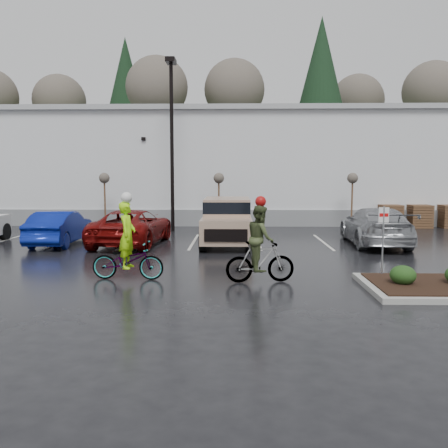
{
  "coord_description": "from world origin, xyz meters",
  "views": [
    {
      "loc": [
        -0.58,
        -13.78,
        3.17
      ],
      "look_at": [
        -0.99,
        3.65,
        1.3
      ],
      "focal_mm": 38.0,
      "sensor_mm": 36.0,
      "label": 1
    }
  ],
  "objects_px": {
    "fire_lane_sign": "(383,233)",
    "pallet_stack_a": "(390,216)",
    "pallet_stack_b": "(420,216)",
    "car_blue": "(60,228)",
    "lamppost": "(172,126)",
    "car_red": "(132,227)",
    "cyclist_olive": "(260,252)",
    "sapling_east": "(352,181)",
    "car_far_silver": "(375,226)",
    "suv_tan": "(227,222)",
    "sapling_west": "(104,181)",
    "sapling_mid": "(219,181)",
    "cyclist_hivis": "(128,253)"
  },
  "relations": [
    {
      "from": "lamppost",
      "to": "pallet_stack_b",
      "type": "height_order",
      "value": "lamppost"
    },
    {
      "from": "lamppost",
      "to": "cyclist_olive",
      "type": "height_order",
      "value": "lamppost"
    },
    {
      "from": "lamppost",
      "to": "fire_lane_sign",
      "type": "height_order",
      "value": "lamppost"
    },
    {
      "from": "pallet_stack_b",
      "to": "cyclist_hivis",
      "type": "relative_size",
      "value": 0.52
    },
    {
      "from": "lamppost",
      "to": "car_red",
      "type": "bearing_deg",
      "value": -103.58
    },
    {
      "from": "fire_lane_sign",
      "to": "car_red",
      "type": "distance_m",
      "value": 11.36
    },
    {
      "from": "lamppost",
      "to": "cyclist_olive",
      "type": "xyz_separation_m",
      "value": [
        4.15,
        -12.19,
        -4.78
      ]
    },
    {
      "from": "sapling_west",
      "to": "car_far_silver",
      "type": "distance_m",
      "value": 14.94
    },
    {
      "from": "fire_lane_sign",
      "to": "cyclist_olive",
      "type": "relative_size",
      "value": 0.87
    },
    {
      "from": "lamppost",
      "to": "pallet_stack_b",
      "type": "xyz_separation_m",
      "value": [
        14.2,
        2.0,
        -5.01
      ]
    },
    {
      "from": "sapling_west",
      "to": "car_far_silver",
      "type": "height_order",
      "value": "sapling_west"
    },
    {
      "from": "car_blue",
      "to": "suv_tan",
      "type": "height_order",
      "value": "suv_tan"
    },
    {
      "from": "car_red",
      "to": "cyclist_hivis",
      "type": "height_order",
      "value": "cyclist_hivis"
    },
    {
      "from": "sapling_west",
      "to": "suv_tan",
      "type": "distance_m",
      "value": 9.36
    },
    {
      "from": "fire_lane_sign",
      "to": "sapling_west",
      "type": "bearing_deg",
      "value": 132.67
    },
    {
      "from": "cyclist_olive",
      "to": "pallet_stack_a",
      "type": "bearing_deg",
      "value": -38.26
    },
    {
      "from": "car_blue",
      "to": "cyclist_hivis",
      "type": "relative_size",
      "value": 1.76
    },
    {
      "from": "sapling_west",
      "to": "pallet_stack_a",
      "type": "xyz_separation_m",
      "value": [
        16.5,
        1.0,
        -2.05
      ]
    },
    {
      "from": "sapling_west",
      "to": "car_blue",
      "type": "distance_m",
      "value": 6.33
    },
    {
      "from": "suv_tan",
      "to": "car_far_silver",
      "type": "xyz_separation_m",
      "value": [
        6.59,
        0.13,
        -0.19
      ]
    },
    {
      "from": "sapling_east",
      "to": "car_blue",
      "type": "relative_size",
      "value": 0.7
    },
    {
      "from": "pallet_stack_a",
      "to": "car_blue",
      "type": "relative_size",
      "value": 0.29
    },
    {
      "from": "pallet_stack_b",
      "to": "car_red",
      "type": "bearing_deg",
      "value": -155.93
    },
    {
      "from": "cyclist_hivis",
      "to": "lamppost",
      "type": "bearing_deg",
      "value": 4.03
    },
    {
      "from": "car_red",
      "to": "cyclist_olive",
      "type": "relative_size",
      "value": 2.24
    },
    {
      "from": "car_far_silver",
      "to": "sapling_west",
      "type": "bearing_deg",
      "value": -20.17
    },
    {
      "from": "sapling_mid",
      "to": "fire_lane_sign",
      "type": "xyz_separation_m",
      "value": [
        5.3,
        -12.8,
        -1.32
      ]
    },
    {
      "from": "pallet_stack_a",
      "to": "fire_lane_sign",
      "type": "bearing_deg",
      "value": -108.81
    },
    {
      "from": "pallet_stack_b",
      "to": "cyclist_olive",
      "type": "height_order",
      "value": "cyclist_olive"
    },
    {
      "from": "cyclist_olive",
      "to": "sapling_east",
      "type": "bearing_deg",
      "value": -31.71
    },
    {
      "from": "sapling_east",
      "to": "pallet_stack_a",
      "type": "bearing_deg",
      "value": 21.8
    },
    {
      "from": "sapling_mid",
      "to": "pallet_stack_a",
      "type": "height_order",
      "value": "sapling_mid"
    },
    {
      "from": "car_red",
      "to": "suv_tan",
      "type": "xyz_separation_m",
      "value": [
        4.24,
        -0.04,
        0.24
      ]
    },
    {
      "from": "sapling_east",
      "to": "car_blue",
      "type": "bearing_deg",
      "value": -157.36
    },
    {
      "from": "pallet_stack_b",
      "to": "suv_tan",
      "type": "height_order",
      "value": "suv_tan"
    },
    {
      "from": "lamppost",
      "to": "sapling_east",
      "type": "bearing_deg",
      "value": 5.71
    },
    {
      "from": "car_blue",
      "to": "cyclist_olive",
      "type": "relative_size",
      "value": 1.82
    },
    {
      "from": "lamppost",
      "to": "pallet_stack_b",
      "type": "distance_m",
      "value": 15.19
    },
    {
      "from": "sapling_mid",
      "to": "pallet_stack_b",
      "type": "distance_m",
      "value": 11.92
    },
    {
      "from": "fire_lane_sign",
      "to": "pallet_stack_a",
      "type": "bearing_deg",
      "value": 71.19
    },
    {
      "from": "pallet_stack_b",
      "to": "car_blue",
      "type": "height_order",
      "value": "car_blue"
    },
    {
      "from": "pallet_stack_a",
      "to": "cyclist_olive",
      "type": "distance_m",
      "value": 16.46
    },
    {
      "from": "pallet_stack_a",
      "to": "suv_tan",
      "type": "distance_m",
      "value": 11.7
    },
    {
      "from": "lamppost",
      "to": "cyclist_hivis",
      "type": "bearing_deg",
      "value": -88.97
    },
    {
      "from": "lamppost",
      "to": "pallet_stack_a",
      "type": "relative_size",
      "value": 6.83
    },
    {
      "from": "car_red",
      "to": "car_blue",
      "type": "bearing_deg",
      "value": 7.32
    },
    {
      "from": "suv_tan",
      "to": "cyclist_olive",
      "type": "height_order",
      "value": "cyclist_olive"
    },
    {
      "from": "pallet_stack_a",
      "to": "car_far_silver",
      "type": "xyz_separation_m",
      "value": [
        -2.85,
        -6.78,
        0.16
      ]
    },
    {
      "from": "car_blue",
      "to": "car_far_silver",
      "type": "bearing_deg",
      "value": -179.68
    },
    {
      "from": "lamppost",
      "to": "car_far_silver",
      "type": "bearing_deg",
      "value": -26.37
    }
  ]
}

